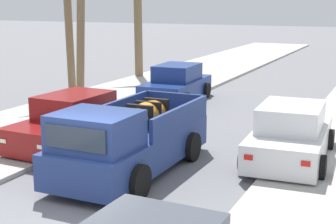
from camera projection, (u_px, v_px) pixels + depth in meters
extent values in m
plane|color=slate|center=(72.00, 222.00, 9.73)|extent=(160.00, 160.00, 0.00)
cube|color=#B2AFA8|center=(131.00, 95.00, 22.53)|extent=(5.27, 60.00, 0.12)
cube|color=silver|center=(156.00, 97.00, 22.03)|extent=(0.16, 60.00, 0.10)
cube|color=navy|center=(133.00, 148.00, 12.51)|extent=(1.96, 5.11, 0.80)
cube|color=navy|center=(96.00, 131.00, 10.92)|extent=(1.73, 1.51, 0.80)
cube|color=#283342|center=(114.00, 122.00, 11.59)|extent=(1.38, 0.07, 0.44)
cube|color=#283342|center=(75.00, 138.00, 10.25)|extent=(1.46, 0.07, 0.48)
cube|color=navy|center=(181.00, 117.00, 12.75)|extent=(0.12, 3.30, 0.56)
cube|color=navy|center=(118.00, 111.00, 13.50)|extent=(0.12, 3.30, 0.56)
cube|color=navy|center=(175.00, 103.00, 14.58)|extent=(1.88, 0.11, 0.56)
cube|color=silver|center=(176.00, 130.00, 14.84)|extent=(1.82, 0.13, 0.20)
cylinder|color=black|center=(138.00, 182.00, 10.79)|extent=(0.27, 0.76, 0.76)
cylinder|color=black|center=(63.00, 169.00, 11.61)|extent=(0.27, 0.76, 0.76)
cylinder|color=black|center=(191.00, 147.00, 13.39)|extent=(0.27, 0.76, 0.76)
cylinder|color=black|center=(126.00, 138.00, 14.20)|extent=(0.27, 0.76, 0.76)
cube|color=red|center=(200.00, 123.00, 14.44)|extent=(0.22, 0.04, 0.18)
cube|color=red|center=(153.00, 118.00, 15.06)|extent=(0.22, 0.04, 0.18)
ellipsoid|color=orange|center=(148.00, 113.00, 13.10)|extent=(0.71, 1.70, 0.60)
sphere|color=orange|center=(130.00, 118.00, 12.25)|extent=(0.44, 0.44, 0.44)
cube|color=black|center=(156.00, 110.00, 13.52)|extent=(0.71, 0.13, 0.61)
cube|color=black|center=(148.00, 113.00, 13.10)|extent=(0.71, 0.13, 0.61)
cube|color=black|center=(140.00, 117.00, 12.69)|extent=(0.71, 0.13, 0.61)
cube|color=silver|center=(290.00, 141.00, 13.30)|extent=(1.99, 4.29, 0.72)
cube|color=silver|center=(291.00, 117.00, 13.07)|extent=(1.64, 2.18, 0.64)
cube|color=#283342|center=(296.00, 110.00, 13.95)|extent=(1.37, 0.16, 0.52)
cube|color=#283342|center=(285.00, 126.00, 12.19)|extent=(1.34, 0.16, 0.50)
cylinder|color=black|center=(265.00, 134.00, 14.86)|extent=(0.26, 0.65, 0.64)
cylinder|color=black|center=(330.00, 140.00, 14.21)|extent=(0.26, 0.65, 0.64)
cylinder|color=black|center=(245.00, 160.00, 12.49)|extent=(0.26, 0.65, 0.64)
cylinder|color=black|center=(321.00, 168.00, 11.84)|extent=(0.26, 0.65, 0.64)
cube|color=red|center=(248.00, 157.00, 11.59)|extent=(0.20, 0.05, 0.12)
cube|color=white|center=(280.00, 120.00, 15.43)|extent=(0.20, 0.05, 0.10)
cube|color=red|center=(306.00, 164.00, 11.13)|extent=(0.20, 0.05, 0.12)
cube|color=white|center=(322.00, 123.00, 14.99)|extent=(0.20, 0.05, 0.10)
cube|color=maroon|center=(73.00, 128.00, 14.66)|extent=(1.93, 4.27, 0.72)
cube|color=maroon|center=(75.00, 105.00, 14.60)|extent=(1.60, 2.16, 0.64)
cube|color=#283342|center=(52.00, 112.00, 13.76)|extent=(1.37, 0.14, 0.52)
cube|color=#283342|center=(94.00, 100.00, 15.45)|extent=(1.34, 0.13, 0.50)
cylinder|color=black|center=(71.00, 151.00, 13.17)|extent=(0.25, 0.65, 0.64)
cylinder|color=black|center=(18.00, 143.00, 13.97)|extent=(0.25, 0.65, 0.64)
cylinder|color=black|center=(124.00, 129.00, 15.44)|extent=(0.25, 0.65, 0.64)
cylinder|color=black|center=(76.00, 123.00, 16.24)|extent=(0.25, 0.65, 0.64)
cube|color=red|center=(130.00, 113.00, 16.19)|extent=(0.20, 0.05, 0.12)
cube|color=white|center=(41.00, 147.00, 12.53)|extent=(0.20, 0.05, 0.10)
cube|color=red|center=(97.00, 109.00, 16.75)|extent=(0.20, 0.05, 0.12)
cube|color=white|center=(3.00, 141.00, 13.08)|extent=(0.20, 0.05, 0.10)
cube|color=navy|center=(176.00, 89.00, 21.34)|extent=(1.96, 4.28, 0.72)
cube|color=navy|center=(177.00, 72.00, 21.28)|extent=(1.62, 2.17, 0.64)
cube|color=#283342|center=(169.00, 76.00, 20.41)|extent=(1.37, 0.14, 0.52)
cube|color=#283342|center=(185.00, 70.00, 22.17)|extent=(1.34, 0.14, 0.50)
cylinder|color=black|center=(186.00, 101.00, 19.87)|extent=(0.25, 0.65, 0.64)
cylinder|color=black|center=(144.00, 98.00, 20.53)|extent=(0.25, 0.65, 0.64)
cylinder|color=black|center=(206.00, 90.00, 22.23)|extent=(0.25, 0.65, 0.64)
cylinder|color=black|center=(168.00, 88.00, 22.89)|extent=(0.25, 0.65, 0.64)
cube|color=red|center=(206.00, 80.00, 22.99)|extent=(0.20, 0.05, 0.12)
cube|color=white|center=(171.00, 96.00, 19.18)|extent=(0.20, 0.05, 0.10)
cube|color=red|center=(180.00, 78.00, 23.46)|extent=(0.20, 0.05, 0.12)
cube|color=white|center=(142.00, 94.00, 19.64)|extent=(0.20, 0.05, 0.10)
cylinder|color=brown|center=(138.00, 13.00, 27.10)|extent=(0.43, 0.55, 7.02)
cylinder|color=brown|center=(81.00, 14.00, 21.38)|extent=(0.34, 0.85, 7.16)
cylinder|color=brown|center=(68.00, 5.00, 22.39)|extent=(0.34, 0.55, 7.89)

